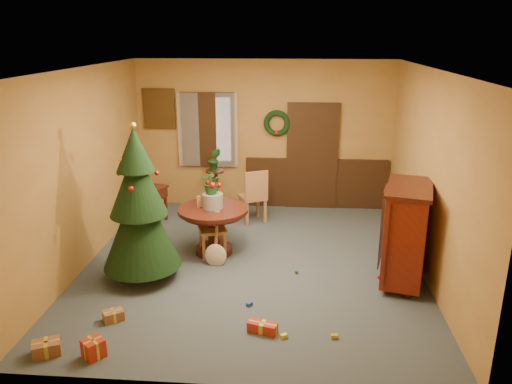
# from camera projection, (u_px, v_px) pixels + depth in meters

# --- Properties ---
(room_envelope) EXTENTS (5.50, 5.50, 5.50)m
(room_envelope) POSITION_uv_depth(u_px,v_px,m) (274.00, 152.00, 9.82)
(room_envelope) COLOR #34404B
(room_envelope) RESTS_ON ground
(dining_table) EXTENTS (1.10, 1.10, 0.76)m
(dining_table) POSITION_uv_depth(u_px,v_px,m) (213.00, 222.00, 7.84)
(dining_table) COLOR black
(dining_table) RESTS_ON floor
(urn) EXTENTS (0.32, 0.32, 0.24)m
(urn) POSITION_uv_depth(u_px,v_px,m) (213.00, 201.00, 7.74)
(urn) COLOR slate
(urn) RESTS_ON dining_table
(centerpiece_plant) EXTENTS (0.35, 0.30, 0.39)m
(centerpiece_plant) POSITION_uv_depth(u_px,v_px,m) (212.00, 182.00, 7.64)
(centerpiece_plant) COLOR #1E4C23
(centerpiece_plant) RESTS_ON urn
(chair_near) EXTENTS (0.51, 0.51, 0.94)m
(chair_near) POSITION_uv_depth(u_px,v_px,m) (211.00, 224.00, 7.83)
(chair_near) COLOR #9B663E
(chair_near) RESTS_ON floor
(chair_far) EXTENTS (0.58, 0.58, 1.01)m
(chair_far) POSITION_uv_depth(u_px,v_px,m) (254.00, 195.00, 9.11)
(chair_far) COLOR #9B663E
(chair_far) RESTS_ON floor
(guitar) EXTENTS (0.42, 0.56, 0.76)m
(guitar) POSITION_uv_depth(u_px,v_px,m) (215.00, 241.00, 7.46)
(guitar) COLOR beige
(guitar) RESTS_ON floor
(plant_stand) EXTENTS (0.35, 0.35, 0.90)m
(plant_stand) POSITION_uv_depth(u_px,v_px,m) (215.00, 188.00, 9.46)
(plant_stand) COLOR black
(plant_stand) RESTS_ON floor
(stand_plant) EXTENTS (0.25, 0.21, 0.43)m
(stand_plant) POSITION_uv_depth(u_px,v_px,m) (215.00, 159.00, 9.29)
(stand_plant) COLOR #19471E
(stand_plant) RESTS_ON plant_stand
(christmas_tree) EXTENTS (1.09, 1.09, 2.26)m
(christmas_tree) POSITION_uv_depth(u_px,v_px,m) (139.00, 207.00, 6.87)
(christmas_tree) COLOR #382111
(christmas_tree) RESTS_ON floor
(writing_desk) EXTENTS (0.84, 0.56, 0.68)m
(writing_desk) POSITION_uv_depth(u_px,v_px,m) (146.00, 194.00, 9.23)
(writing_desk) COLOR black
(writing_desk) RESTS_ON floor
(sideboard) EXTENTS (0.85, 1.22, 1.42)m
(sideboard) POSITION_uv_depth(u_px,v_px,m) (406.00, 232.00, 6.84)
(sideboard) COLOR #531209
(sideboard) RESTS_ON floor
(gift_a) EXTENTS (0.35, 0.32, 0.16)m
(gift_a) POSITION_uv_depth(u_px,v_px,m) (46.00, 348.00, 5.46)
(gift_a) COLOR brown
(gift_a) RESTS_ON floor
(gift_b) EXTENTS (0.29, 0.29, 0.21)m
(gift_b) POSITION_uv_depth(u_px,v_px,m) (94.00, 348.00, 5.41)
(gift_b) COLOR #A62916
(gift_b) RESTS_ON floor
(gift_c) EXTENTS (0.29, 0.27, 0.13)m
(gift_c) POSITION_uv_depth(u_px,v_px,m) (113.00, 316.00, 6.10)
(gift_c) COLOR brown
(gift_c) RESTS_ON floor
(gift_d) EXTENTS (0.37, 0.23, 0.12)m
(gift_d) POSITION_uv_depth(u_px,v_px,m) (263.00, 327.00, 5.87)
(gift_d) COLOR #A62916
(gift_d) RESTS_ON floor
(toy_a) EXTENTS (0.09, 0.09, 0.05)m
(toy_a) POSITION_uv_depth(u_px,v_px,m) (249.00, 304.00, 6.44)
(toy_a) COLOR #2640A5
(toy_a) RESTS_ON floor
(toy_b) EXTENTS (0.06, 0.06, 0.06)m
(toy_b) POSITION_uv_depth(u_px,v_px,m) (296.00, 271.00, 7.30)
(toy_b) COLOR #24843A
(toy_b) RESTS_ON floor
(toy_c) EXTENTS (0.09, 0.09, 0.05)m
(toy_c) POSITION_uv_depth(u_px,v_px,m) (284.00, 336.00, 5.76)
(toy_c) COLOR gold
(toy_c) RESTS_ON floor
(toy_d) EXTENTS (0.06, 0.06, 0.06)m
(toy_d) POSITION_uv_depth(u_px,v_px,m) (380.00, 277.00, 7.13)
(toy_d) COLOR red
(toy_d) RESTS_ON floor
(toy_e) EXTENTS (0.09, 0.06, 0.05)m
(toy_e) POSITION_uv_depth(u_px,v_px,m) (334.00, 336.00, 5.75)
(toy_e) COLOR gold
(toy_e) RESTS_ON floor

